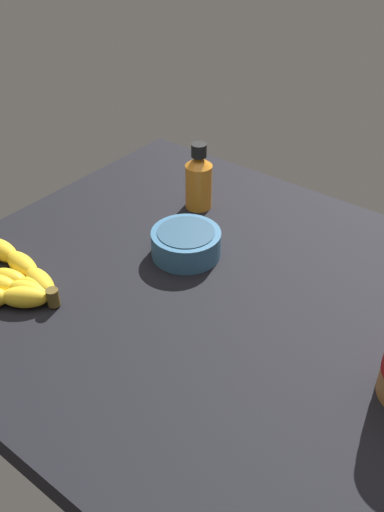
# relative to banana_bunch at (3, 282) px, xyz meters

# --- Properties ---
(ground_plane) EXTENTS (0.88, 0.79, 0.04)m
(ground_plane) POSITION_rel_banana_bunch_xyz_m (-0.25, -0.21, -0.04)
(ground_plane) COLOR black
(banana_bunch) EXTENTS (0.22, 0.20, 0.04)m
(banana_bunch) POSITION_rel_banana_bunch_xyz_m (0.00, 0.00, 0.00)
(banana_bunch) COLOR yellow
(banana_bunch) RESTS_ON ground_plane
(honey_bottle) EXTENTS (0.05, 0.05, 0.14)m
(honey_bottle) POSITION_rel_banana_bunch_xyz_m (-0.09, -0.41, 0.04)
(honey_bottle) COLOR orange
(honey_bottle) RESTS_ON ground_plane
(small_bowl) EXTENTS (0.12, 0.12, 0.05)m
(small_bowl) POSITION_rel_banana_bunch_xyz_m (-0.17, -0.26, 0.01)
(small_bowl) COLOR teal
(small_bowl) RESTS_ON ground_plane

